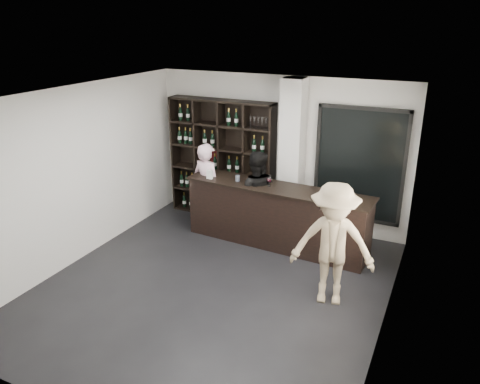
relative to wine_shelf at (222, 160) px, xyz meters
The scene contains 12 objects.
floor 3.06m from the wine_shelf, 65.85° to the right, with size 5.00×5.50×0.01m, color black.
wine_shelf is the anchor object (origin of this frame).
structural_column 1.52m from the wine_shelf, ahead, with size 0.40×0.40×2.90m, color silver.
glass_panel 2.71m from the wine_shelf, ahead, with size 1.60×0.08×2.10m.
tasting_counter 1.82m from the wine_shelf, 28.52° to the right, with size 3.37×0.70×1.11m.
taster_pink 0.80m from the wine_shelf, 86.00° to the right, with size 0.62×0.41×1.71m, color #F6C7D5.
taster_black 1.32m from the wine_shelf, 34.25° to the right, with size 0.82×0.64×1.68m, color black.
customer 3.59m from the wine_shelf, 37.25° to the right, with size 1.17×0.68×1.82m, color #958162.
wine_glass 1.59m from the wine_shelf, 31.57° to the right, with size 0.08×0.08×0.18m, color white, non-canonical shape.
spit_cup 1.11m from the wine_shelf, 47.96° to the right, with size 0.08×0.08×0.11m, color #AEBAD1.
napkin_stack 2.71m from the wine_shelf, 17.55° to the right, with size 0.12×0.12×0.02m, color white.
card_stand 0.94m from the wine_shelf, 76.49° to the right, with size 0.11×0.05×0.16m, color white.
Camera 1 is at (3.00, -5.44, 3.89)m, focal length 35.00 mm.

